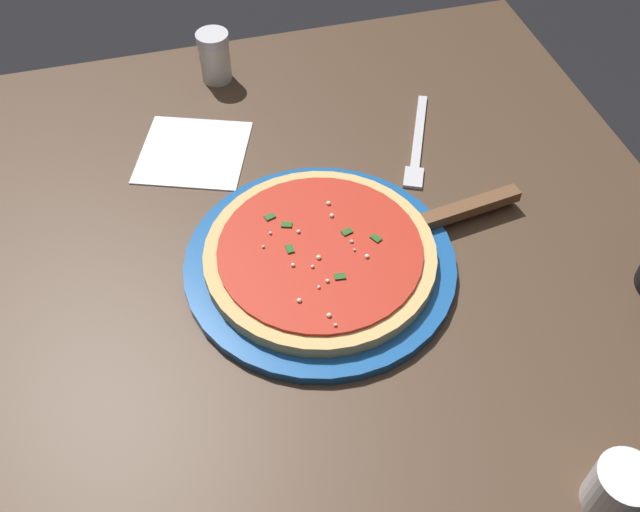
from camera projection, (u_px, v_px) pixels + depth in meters
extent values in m
plane|color=black|center=(301.00, 494.00, 1.41)|extent=(5.00, 5.00, 0.00)
cube|color=black|center=(29.00, 283.00, 1.30)|extent=(0.06, 0.06, 0.71)
cube|color=black|center=(449.00, 200.00, 1.43)|extent=(0.06, 0.06, 0.71)
cube|color=#473323|center=(288.00, 252.00, 0.86)|extent=(0.95, 0.87, 0.03)
cylinder|color=#195199|center=(320.00, 264.00, 0.82)|extent=(0.31, 0.31, 0.01)
cylinder|color=#DBB26B|center=(320.00, 256.00, 0.81)|extent=(0.26, 0.26, 0.02)
cylinder|color=red|center=(320.00, 250.00, 0.80)|extent=(0.23, 0.23, 0.00)
sphere|color=#EFEACC|center=(319.00, 287.00, 0.76)|extent=(0.00, 0.00, 0.00)
sphere|color=#EFEACC|center=(352.00, 241.00, 0.80)|extent=(0.00, 0.00, 0.00)
sphere|color=#EFEACC|center=(355.00, 250.00, 0.79)|extent=(0.00, 0.00, 0.00)
sphere|color=#EFEACC|center=(336.00, 325.00, 0.73)|extent=(0.00, 0.00, 0.00)
sphere|color=#EFEACC|center=(263.00, 247.00, 0.80)|extent=(0.00, 0.00, 0.00)
sphere|color=#EFEACC|center=(331.00, 214.00, 0.83)|extent=(0.01, 0.01, 0.01)
sphere|color=#EFEACC|center=(293.00, 265.00, 0.78)|extent=(0.00, 0.00, 0.00)
sphere|color=#EFEACC|center=(327.00, 281.00, 0.77)|extent=(0.00, 0.00, 0.00)
sphere|color=#EFEACC|center=(329.00, 315.00, 0.74)|extent=(0.01, 0.01, 0.01)
sphere|color=#EFEACC|center=(329.00, 203.00, 0.84)|extent=(0.01, 0.01, 0.01)
sphere|color=#EFEACC|center=(299.00, 300.00, 0.75)|extent=(0.01, 0.01, 0.01)
sphere|color=#EFEACC|center=(319.00, 258.00, 0.79)|extent=(0.01, 0.01, 0.01)
sphere|color=#EFEACC|center=(313.00, 267.00, 0.78)|extent=(0.00, 0.00, 0.00)
sphere|color=#EFEACC|center=(298.00, 232.00, 0.81)|extent=(0.00, 0.00, 0.00)
sphere|color=#EFEACC|center=(367.00, 256.00, 0.79)|extent=(0.01, 0.01, 0.01)
sphere|color=#EFEACC|center=(270.00, 233.00, 0.81)|extent=(0.00, 0.00, 0.00)
cube|color=#23561E|center=(340.00, 276.00, 0.77)|extent=(0.01, 0.01, 0.00)
cube|color=#23561E|center=(285.00, 223.00, 0.82)|extent=(0.01, 0.01, 0.00)
cube|color=#23561E|center=(376.00, 238.00, 0.81)|extent=(0.01, 0.01, 0.00)
cube|color=#23561E|center=(347.00, 232.00, 0.81)|extent=(0.01, 0.01, 0.00)
cube|color=#23561E|center=(270.00, 217.00, 0.83)|extent=(0.01, 0.01, 0.00)
cube|color=#23561E|center=(290.00, 249.00, 0.80)|extent=(0.01, 0.01, 0.00)
cube|color=silver|center=(387.00, 237.00, 0.83)|extent=(0.10, 0.08, 0.00)
cube|color=brown|center=(470.00, 207.00, 0.86)|extent=(0.13, 0.04, 0.01)
cylinder|color=silver|center=(619.00, 489.00, 0.62)|extent=(0.05, 0.05, 0.06)
cube|color=white|center=(193.00, 152.00, 0.95)|extent=(0.18, 0.17, 0.00)
cube|color=silver|center=(419.00, 131.00, 0.97)|extent=(0.07, 0.14, 0.00)
cube|color=silver|center=(413.00, 178.00, 0.91)|extent=(0.04, 0.04, 0.00)
cylinder|color=silver|center=(215.00, 61.00, 1.03)|extent=(0.04, 0.04, 0.06)
cylinder|color=silver|center=(212.00, 38.00, 1.00)|extent=(0.05, 0.05, 0.01)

